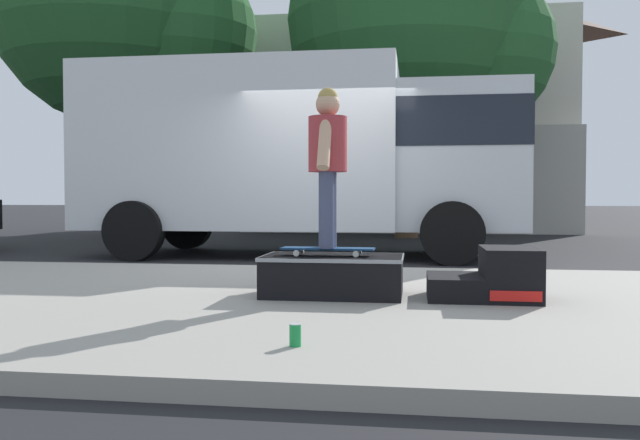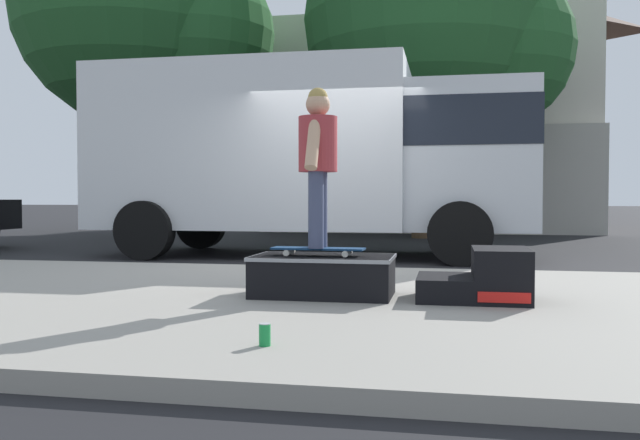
{
  "view_description": "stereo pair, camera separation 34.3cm",
  "coord_description": "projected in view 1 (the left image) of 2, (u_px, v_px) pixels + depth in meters",
  "views": [
    {
      "loc": [
        1.26,
        -8.38,
        0.95
      ],
      "look_at": [
        0.21,
        -1.17,
        0.7
      ],
      "focal_mm": 37.19,
      "sensor_mm": 36.0,
      "label": 1
    },
    {
      "loc": [
        1.6,
        -8.33,
        0.95
      ],
      "look_at": [
        0.21,
        -1.17,
        0.7
      ],
      "focal_mm": 37.19,
      "sensor_mm": 36.0,
      "label": 2
    }
  ],
  "objects": [
    {
      "name": "skateboard",
      "position": [
        328.0,
        249.0,
        5.55
      ],
      "size": [
        0.79,
        0.23,
        0.07
      ],
      "color": "navy",
      "rests_on": "skate_box"
    },
    {
      "name": "street_tree_neighbour",
      "position": [
        128.0,
        12.0,
        16.08
      ],
      "size": [
        6.43,
        5.85,
        8.56
      ],
      "color": "brown",
      "rests_on": "ground"
    },
    {
      "name": "street_tree_main",
      "position": [
        422.0,
        29.0,
        15.42
      ],
      "size": [
        6.17,
        5.61,
        7.84
      ],
      "color": "brown",
      "rests_on": "ground"
    },
    {
      "name": "sidewalk_slab",
      "position": [
        263.0,
        304.0,
        5.53
      ],
      "size": [
        50.0,
        5.0,
        0.12
      ],
      "primitive_type": "cube",
      "color": "gray",
      "rests_on": "ground"
    },
    {
      "name": "skate_box",
      "position": [
        333.0,
        274.0,
        5.58
      ],
      "size": [
        1.18,
        0.69,
        0.34
      ],
      "color": "black",
      "rests_on": "sidewalk_slab"
    },
    {
      "name": "box_truck",
      "position": [
        303.0,
        151.0,
        10.7
      ],
      "size": [
        6.91,
        2.63,
        3.05
      ],
      "color": "silver",
      "rests_on": "ground"
    },
    {
      "name": "house_behind",
      "position": [
        409.0,
        96.0,
        21.39
      ],
      "size": [
        9.54,
        8.22,
        8.4
      ],
      "color": "beige",
      "rests_on": "ground"
    },
    {
      "name": "soda_can",
      "position": [
        295.0,
        335.0,
        3.68
      ],
      "size": [
        0.07,
        0.07,
        0.13
      ],
      "color": "#198C3F",
      "rests_on": "sidewalk_slab"
    },
    {
      "name": "ground_plane",
      "position": [
        316.0,
        271.0,
        8.5
      ],
      "size": [
        140.0,
        140.0,
        0.0
      ],
      "primitive_type": "plane",
      "color": "black"
    },
    {
      "name": "skater_kid",
      "position": [
        328.0,
        154.0,
        5.53
      ],
      "size": [
        0.32,
        0.69,
        1.33
      ],
      "color": "#3F4766",
      "rests_on": "skateboard"
    },
    {
      "name": "kicker_ramp",
      "position": [
        492.0,
        278.0,
        5.39
      ],
      "size": [
        0.88,
        0.68,
        0.42
      ],
      "color": "black",
      "rests_on": "sidewalk_slab"
    }
  ]
}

